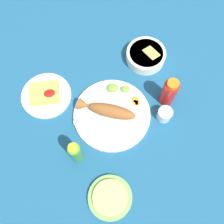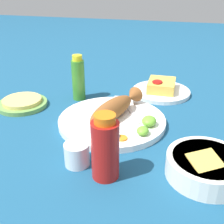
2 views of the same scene
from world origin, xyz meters
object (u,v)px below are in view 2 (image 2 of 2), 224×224
object	(u,v)px
fork_far	(129,108)
main_plate	(112,121)
fried_fish	(115,107)
hot_sauce_bottle_red	(105,148)
salt_cup	(77,155)
guacamole_bowl	(206,165)
fork_near	(114,106)
hot_sauce_bottle_green	(78,79)
side_plate_fries	(161,92)
tortilla_plate	(23,104)

from	to	relation	value
fork_far	main_plate	bearing A→B (deg)	127.98
fried_fish	hot_sauce_bottle_red	world-z (taller)	hot_sauce_bottle_red
salt_cup	guacamole_bowl	size ratio (longest dim) A/B	0.34
fork_near	guacamole_bowl	distance (m)	0.38
fork_near	guacamole_bowl	world-z (taller)	guacamole_bowl
salt_cup	fork_near	bearing A→B (deg)	176.71
fork_far	salt_cup	size ratio (longest dim) A/B	2.89
fork_far	guacamole_bowl	world-z (taller)	guacamole_bowl
fork_near	hot_sauce_bottle_red	size ratio (longest dim) A/B	1.23
hot_sauce_bottle_green	fork_far	bearing A→B (deg)	69.37
fried_fish	hot_sauce_bottle_green	bearing A→B (deg)	-108.87
main_plate	hot_sauce_bottle_green	xyz separation A→B (m)	(-0.15, -0.16, 0.07)
fried_fish	fork_near	distance (m)	0.07
main_plate	side_plate_fries	world-z (taller)	main_plate
fork_near	fork_far	world-z (taller)	same
side_plate_fries	fork_far	bearing A→B (deg)	-23.53
hot_sauce_bottle_red	tortilla_plate	bearing A→B (deg)	-127.03
side_plate_fries	guacamole_bowl	world-z (taller)	guacamole_bowl
main_plate	guacamole_bowl	distance (m)	0.32
hot_sauce_bottle_green	fried_fish	bearing A→B (deg)	51.12
hot_sauce_bottle_red	tortilla_plate	distance (m)	0.46
hot_sauce_bottle_red	side_plate_fries	xyz separation A→B (m)	(-0.50, 0.07, -0.06)
main_plate	tortilla_plate	bearing A→B (deg)	-97.53
salt_cup	side_plate_fries	bearing A→B (deg)	162.90
guacamole_bowl	tortilla_plate	world-z (taller)	guacamole_bowl
hot_sauce_bottle_red	guacamole_bowl	xyz separation A→B (m)	(-0.05, 0.21, -0.04)
salt_cup	guacamole_bowl	bearing A→B (deg)	95.99
fried_fish	hot_sauce_bottle_green	world-z (taller)	hot_sauce_bottle_green
fork_near	fried_fish	bearing A→B (deg)	-170.35
fried_fish	fork_near	size ratio (longest dim) A/B	1.29
main_plate	tortilla_plate	size ratio (longest dim) A/B	1.94
fork_far	hot_sauce_bottle_green	distance (m)	0.21
salt_cup	tortilla_plate	distance (m)	0.39
salt_cup	fried_fish	bearing A→B (deg)	171.14
main_plate	fork_far	distance (m)	0.08
fork_near	hot_sauce_bottle_green	world-z (taller)	hot_sauce_bottle_green
fried_fish	salt_cup	size ratio (longest dim) A/B	4.05
fried_fish	hot_sauce_bottle_green	distance (m)	0.21
main_plate	fork_near	xyz separation A→B (m)	(-0.08, -0.01, 0.01)
main_plate	fried_fish	distance (m)	0.04
fork_near	side_plate_fries	bearing A→B (deg)	-41.49
salt_cup	tortilla_plate	world-z (taller)	salt_cup
fork_far	fork_near	bearing A→B (deg)	58.39
fork_far	hot_sauce_bottle_red	world-z (taller)	hot_sauce_bottle_red
hot_sauce_bottle_green	salt_cup	distance (m)	0.38
guacamole_bowl	tortilla_plate	size ratio (longest dim) A/B	1.07
hot_sauce_bottle_red	hot_sauce_bottle_green	distance (m)	0.43
guacamole_bowl	side_plate_fries	bearing A→B (deg)	-162.66
fork_far	side_plate_fries	bearing A→B (deg)	-51.35
guacamole_bowl	salt_cup	bearing A→B (deg)	-84.01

